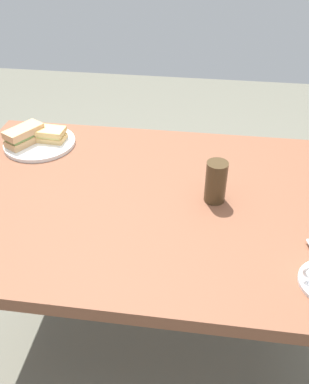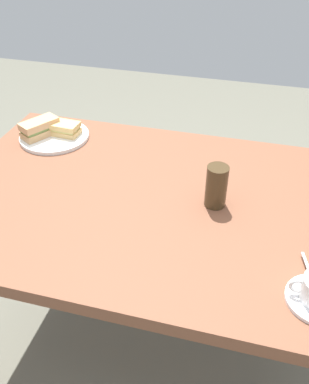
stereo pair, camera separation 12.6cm
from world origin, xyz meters
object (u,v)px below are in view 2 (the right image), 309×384
object	(u,v)px
sandwich_back	(40,128)
spoon	(309,271)
dining_table	(153,229)
sandwich_plate	(55,136)
sandwich_front	(63,128)
drinking_glass	(216,186)

from	to	relation	value
sandwich_back	spoon	bearing A→B (deg)	-25.28
sandwich_back	spoon	xyz separation A→B (m)	(0.96, -0.45, -0.03)
dining_table	spoon	world-z (taller)	spoon
sandwich_plate	sandwich_front	xyz separation A→B (m)	(0.03, 0.02, 0.03)
dining_table	sandwich_back	bearing A→B (deg)	154.03
dining_table	sandwich_back	distance (m)	0.59
sandwich_plate	sandwich_front	size ratio (longest dim) A/B	2.04
drinking_glass	spoon	bearing A→B (deg)	-39.84
sandwich_back	dining_table	bearing A→B (deg)	-25.97
spoon	dining_table	bearing A→B (deg)	155.50
sandwich_front	sandwich_back	distance (m)	0.08
sandwich_plate	sandwich_back	bearing A→B (deg)	-159.95
sandwich_front	drinking_glass	world-z (taller)	drinking_glass
dining_table	sandwich_plate	world-z (taller)	sandwich_plate
drinking_glass	sandwich_back	bearing A→B (deg)	161.60
sandwich_back	spoon	distance (m)	1.06
spoon	drinking_glass	distance (m)	0.35
dining_table	drinking_glass	distance (m)	0.27
dining_table	spoon	distance (m)	0.52
sandwich_front	spoon	distance (m)	1.00
dining_table	sandwich_front	xyz separation A→B (m)	(-0.43, 0.28, 0.16)
spoon	drinking_glass	xyz separation A→B (m)	(-0.27, 0.22, 0.05)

